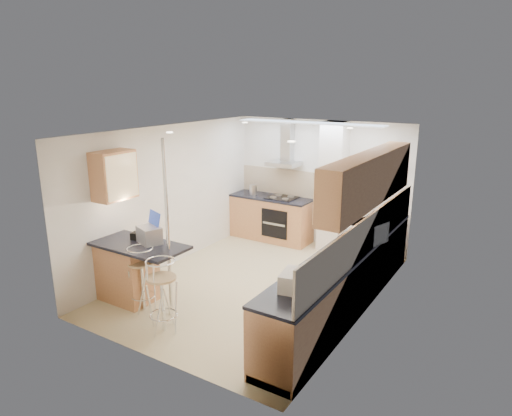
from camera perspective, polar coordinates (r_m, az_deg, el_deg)
The scene contains 16 objects.
ground at distance 7.55m, azimuth 0.10°, elevation -9.58°, with size 4.80×4.80×0.00m, color beige.
room_shell at distance 7.20m, azimuth 3.87°, elevation 2.14°, with size 3.64×4.84×2.51m.
right_counter at distance 6.76m, azimuth 11.09°, elevation -8.71°, with size 0.63×4.40×0.92m.
back_counter at distance 9.53m, azimuth 1.90°, elevation -1.22°, with size 1.70×0.63×0.92m.
peninsula at distance 6.99m, azimuth -14.30°, elevation -7.96°, with size 1.47×0.72×0.94m.
microwave at distance 6.83m, azimuth 13.61°, elevation -3.04°, with size 0.57×0.39×0.32m, color silver.
laptop at distance 6.79m, azimuth -13.19°, elevation -3.29°, with size 0.36×0.27×0.24m, color #A3A4AB.
bag at distance 6.99m, azimuth -14.49°, elevation -3.41°, with size 0.20×0.14×0.11m, color black.
bar_stool_near at distance 6.80m, azimuth -14.05°, elevation -8.57°, with size 0.39×0.39×0.96m, color tan, non-canonical shape.
bar_stool_end at distance 6.18m, azimuth -11.63°, elevation -10.69°, with size 0.41×0.41×1.01m, color tan, non-canonical shape.
jar_a at distance 7.12m, azimuth 14.46°, elevation -2.95°, with size 0.12×0.12×0.17m, color beige.
jar_b at distance 7.25m, azimuth 14.78°, elevation -2.73°, with size 0.11×0.11×0.16m, color beige.
jar_c at distance 5.75m, azimuth 7.65°, elevation -6.95°, with size 0.14×0.14×0.19m, color #B6AB91.
jar_d at distance 6.22m, azimuth 11.00°, elevation -5.60°, with size 0.10×0.10×0.14m, color silver.
bread_bin at distance 5.24m, azimuth 5.03°, elevation -9.07°, with size 0.32×0.40×0.21m, color beige.
kettle at distance 9.55m, azimuth -0.36°, elevation 2.32°, with size 0.16×0.16×0.21m, color #B2B5B7.
Camera 1 is at (3.61, -5.81, 3.20)m, focal length 32.00 mm.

